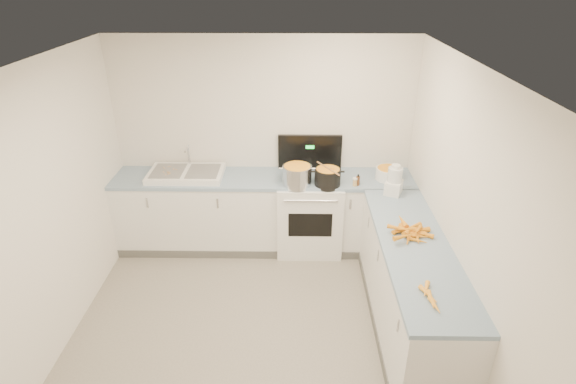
{
  "coord_description": "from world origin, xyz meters",
  "views": [
    {
      "loc": [
        0.36,
        -3.05,
        3.16
      ],
      "look_at": [
        0.3,
        1.1,
        1.05
      ],
      "focal_mm": 28.0,
      "sensor_mm": 36.0,
      "label": 1
    }
  ],
  "objects_px": {
    "steel_pot": "(297,176)",
    "extract_bottle": "(358,181)",
    "stove": "(309,213)",
    "sink": "(186,174)",
    "food_processor": "(394,181)",
    "black_pot": "(328,178)",
    "mixing_bowl": "(388,174)",
    "spice_jar": "(355,183)"
  },
  "relations": [
    {
      "from": "sink",
      "to": "food_processor",
      "type": "relative_size",
      "value": 2.56
    },
    {
      "from": "black_pot",
      "to": "steel_pot",
      "type": "bearing_deg",
      "value": 178.38
    },
    {
      "from": "stove",
      "to": "mixing_bowl",
      "type": "bearing_deg",
      "value": -1.06
    },
    {
      "from": "stove",
      "to": "food_processor",
      "type": "xyz_separation_m",
      "value": [
        0.89,
        -0.39,
        0.61
      ]
    },
    {
      "from": "sink",
      "to": "steel_pot",
      "type": "bearing_deg",
      "value": -7.87
    },
    {
      "from": "sink",
      "to": "extract_bottle",
      "type": "distance_m",
      "value": 1.99
    },
    {
      "from": "black_pot",
      "to": "extract_bottle",
      "type": "xyz_separation_m",
      "value": [
        0.34,
        -0.01,
        -0.03
      ]
    },
    {
      "from": "steel_pot",
      "to": "food_processor",
      "type": "height_order",
      "value": "food_processor"
    },
    {
      "from": "stove",
      "to": "mixing_bowl",
      "type": "height_order",
      "value": "stove"
    },
    {
      "from": "extract_bottle",
      "to": "steel_pot",
      "type": "bearing_deg",
      "value": 177.98
    },
    {
      "from": "black_pot",
      "to": "extract_bottle",
      "type": "distance_m",
      "value": 0.34
    },
    {
      "from": "black_pot",
      "to": "mixing_bowl",
      "type": "distance_m",
      "value": 0.73
    },
    {
      "from": "mixing_bowl",
      "to": "spice_jar",
      "type": "xyz_separation_m",
      "value": [
        -0.41,
        -0.18,
        -0.03
      ]
    },
    {
      "from": "stove",
      "to": "food_processor",
      "type": "bearing_deg",
      "value": -23.49
    },
    {
      "from": "stove",
      "to": "extract_bottle",
      "type": "relative_size",
      "value": 12.6
    },
    {
      "from": "stove",
      "to": "black_pot",
      "type": "relative_size",
      "value": 4.66
    },
    {
      "from": "stove",
      "to": "spice_jar",
      "type": "relative_size",
      "value": 17.34
    },
    {
      "from": "black_pot",
      "to": "spice_jar",
      "type": "height_order",
      "value": "black_pot"
    },
    {
      "from": "steel_pot",
      "to": "food_processor",
      "type": "xyz_separation_m",
      "value": [
        1.04,
        -0.22,
        0.04
      ]
    },
    {
      "from": "black_pot",
      "to": "food_processor",
      "type": "height_order",
      "value": "food_processor"
    },
    {
      "from": "steel_pot",
      "to": "black_pot",
      "type": "relative_size",
      "value": 1.12
    },
    {
      "from": "sink",
      "to": "steel_pot",
      "type": "distance_m",
      "value": 1.31
    },
    {
      "from": "stove",
      "to": "sink",
      "type": "bearing_deg",
      "value": 179.38
    },
    {
      "from": "food_processor",
      "to": "spice_jar",
      "type": "bearing_deg",
      "value": 154.89
    },
    {
      "from": "stove",
      "to": "black_pot",
      "type": "bearing_deg",
      "value": -42.59
    },
    {
      "from": "mixing_bowl",
      "to": "spice_jar",
      "type": "height_order",
      "value": "mixing_bowl"
    },
    {
      "from": "extract_bottle",
      "to": "food_processor",
      "type": "xyz_separation_m",
      "value": [
        0.36,
        -0.2,
        0.09
      ]
    },
    {
      "from": "mixing_bowl",
      "to": "food_processor",
      "type": "height_order",
      "value": "food_processor"
    },
    {
      "from": "stove",
      "to": "extract_bottle",
      "type": "height_order",
      "value": "stove"
    },
    {
      "from": "sink",
      "to": "steel_pot",
      "type": "xyz_separation_m",
      "value": [
        1.3,
        -0.18,
        0.06
      ]
    },
    {
      "from": "stove",
      "to": "sink",
      "type": "xyz_separation_m",
      "value": [
        -1.45,
        0.02,
        0.5
      ]
    },
    {
      "from": "steel_pot",
      "to": "extract_bottle",
      "type": "distance_m",
      "value": 0.68
    },
    {
      "from": "stove",
      "to": "steel_pot",
      "type": "xyz_separation_m",
      "value": [
        -0.15,
        -0.16,
        0.57
      ]
    },
    {
      "from": "black_pot",
      "to": "spice_jar",
      "type": "bearing_deg",
      "value": -5.25
    },
    {
      "from": "stove",
      "to": "spice_jar",
      "type": "bearing_deg",
      "value": -22.18
    },
    {
      "from": "stove",
      "to": "food_processor",
      "type": "relative_size",
      "value": 4.04
    },
    {
      "from": "black_pot",
      "to": "mixing_bowl",
      "type": "height_order",
      "value": "black_pot"
    },
    {
      "from": "mixing_bowl",
      "to": "extract_bottle",
      "type": "bearing_deg",
      "value": -155.31
    },
    {
      "from": "stove",
      "to": "sink",
      "type": "height_order",
      "value": "stove"
    },
    {
      "from": "sink",
      "to": "extract_bottle",
      "type": "bearing_deg",
      "value": -5.87
    },
    {
      "from": "stove",
      "to": "steel_pot",
      "type": "height_order",
      "value": "stove"
    },
    {
      "from": "stove",
      "to": "sink",
      "type": "relative_size",
      "value": 1.58
    }
  ]
}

